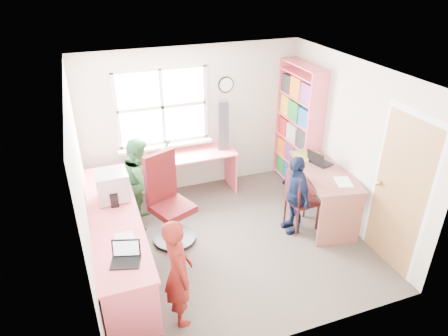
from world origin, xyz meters
name	(u,v)px	position (x,y,z in m)	size (l,w,h in m)	color
room	(229,162)	(0.01, 0.10, 1.22)	(3.64, 3.44, 2.44)	#423A34
l_desk	(137,248)	(-1.31, -0.28, 0.46)	(2.38, 2.95, 0.75)	#FF6577
right_desk	(323,183)	(1.52, 0.11, 0.59)	(0.91, 1.52, 0.82)	#925349
bookshelf	(298,130)	(1.65, 1.19, 1.00)	(0.30, 1.02, 2.10)	#FF6577
swivel_chair	(169,204)	(-0.76, 0.38, 0.56)	(0.79, 0.79, 1.29)	black
wooden_chair	(298,198)	(1.05, 0.00, 0.50)	(0.41, 0.41, 0.92)	#421616
crt_monitor	(113,186)	(-1.45, 0.45, 0.95)	(0.41, 0.37, 0.39)	#B3B2B7
laptop_left	(126,256)	(-1.47, -0.80, 0.80)	(0.35, 0.32, 0.20)	black
laptop_right	(319,161)	(1.52, 0.30, 0.87)	(0.35, 0.38, 0.22)	black
speaker_a	(115,200)	(-1.46, 0.28, 0.85)	(0.11, 0.11, 0.19)	black
speaker_b	(109,182)	(-1.48, 0.76, 0.84)	(0.10, 0.10, 0.18)	black
cd_tower	(223,125)	(0.41, 1.44, 1.16)	(0.19, 0.18, 0.82)	black
game_box	(307,154)	(1.50, 0.59, 0.85)	(0.39, 0.39, 0.06)	red
paper_a	(125,240)	(-1.44, -0.46, 0.75)	(0.22, 0.31, 0.00)	white
paper_b	(343,182)	(1.55, -0.29, 0.82)	(0.29, 0.35, 0.00)	white
potted_plant	(166,148)	(-0.53, 1.47, 0.90)	(0.16, 0.13, 0.29)	#2C692A
person_red	(178,272)	(-0.98, -1.05, 0.64)	(0.47, 0.31, 1.29)	maroon
person_green	(141,181)	(-1.03, 0.94, 0.67)	(0.65, 0.51, 1.35)	#2F753C
person_navy	(295,194)	(0.96, -0.03, 0.59)	(0.70, 0.29, 1.19)	#121B39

